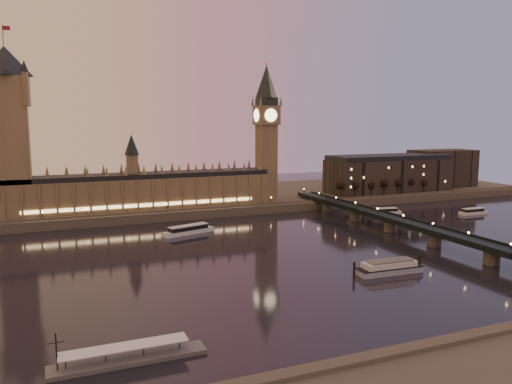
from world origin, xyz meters
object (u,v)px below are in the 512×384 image
cruise_boat_a (188,230)px  cruise_boat_b (385,211)px  pontoon_pier (128,358)px  moored_barge (389,267)px

cruise_boat_a → cruise_boat_b: cruise_boat_a is taller
pontoon_pier → cruise_boat_a: bearing=69.2°
moored_barge → cruise_boat_a: bearing=122.0°
cruise_boat_a → cruise_boat_b: (147.91, 7.78, -0.34)m
cruise_boat_a → pontoon_pier: 160.20m
cruise_boat_a → pontoon_pier: size_ratio=0.77×
cruise_boat_a → pontoon_pier: pontoon_pier is taller
cruise_boat_b → pontoon_pier: bearing=-133.8°
cruise_boat_b → pontoon_pier: (-204.73, -157.56, -0.73)m
cruise_boat_b → moored_barge: moored_barge is taller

